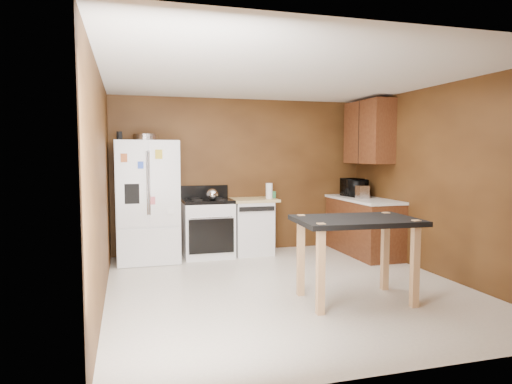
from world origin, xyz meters
name	(u,v)px	position (x,y,z in m)	size (l,w,h in m)	color
floor	(288,287)	(0.00, 0.00, 0.00)	(4.50, 4.50, 0.00)	white
ceiling	(289,76)	(0.00, 0.00, 2.50)	(4.50, 4.50, 0.00)	white
wall_back	(242,175)	(0.00, 2.25, 1.25)	(4.20, 4.20, 0.00)	#593717
wall_front	(397,204)	(0.00, -2.25, 1.25)	(4.20, 4.20, 0.00)	#593717
wall_left	(101,187)	(-2.10, 0.00, 1.25)	(4.50, 4.50, 0.00)	#593717
wall_right	(440,181)	(2.10, 0.00, 1.25)	(4.50, 4.50, 0.00)	#593717
roasting_pan	(146,137)	(-1.55, 1.89, 1.85)	(0.38, 0.38, 0.09)	silver
pen_cup	(119,136)	(-1.93, 1.73, 1.86)	(0.08, 0.08, 0.12)	black
kettle	(212,194)	(-0.59, 1.76, 0.99)	(0.18, 0.18, 0.18)	silver
paper_towel	(269,191)	(0.34, 1.85, 1.01)	(0.11, 0.11, 0.25)	white
green_canister	(273,195)	(0.45, 1.99, 0.94)	(0.10, 0.10, 0.11)	#40A662
toaster	(361,192)	(1.77, 1.49, 1.00)	(0.17, 0.28, 0.20)	silver
microwave	(354,188)	(1.80, 1.76, 1.03)	(0.48, 0.33, 0.27)	black
refrigerator	(148,201)	(-1.55, 1.86, 0.90)	(0.90, 0.80, 1.80)	white
gas_range	(208,227)	(-0.64, 1.92, 0.46)	(0.76, 0.68, 1.10)	white
dishwasher	(252,226)	(0.08, 1.95, 0.45)	(0.78, 0.63, 0.89)	white
right_cabinets	(365,197)	(1.84, 1.48, 0.91)	(0.63, 1.58, 2.45)	brown
island	(356,231)	(0.54, -0.67, 0.78)	(1.34, 0.94, 0.92)	black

